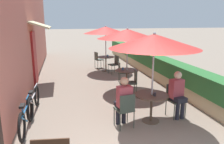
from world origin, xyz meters
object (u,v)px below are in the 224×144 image
at_px(cafe_chair_far_left, 115,63).
at_px(patio_umbrella_near, 154,41).
at_px(cafe_chair_mid_left, 132,81).
at_px(cafe_chair_far_right, 98,59).
at_px(coffee_cup_mid, 123,69).
at_px(seated_patron_near_left, 178,92).
at_px(patio_table_mid, 127,75).
at_px(patio_umbrella_far, 106,30).
at_px(bicycle_leaning, 26,116).
at_px(cafe_chair_near_left, 174,97).
at_px(cafe_chair_near_right, 125,108).
at_px(seated_patron_near_right, 123,99).
at_px(coffee_cup_far, 108,56).
at_px(patio_umbrella_mid, 127,34).
at_px(cafe_chair_mid_right, 122,71).
at_px(patio_table_far, 106,60).
at_px(coffee_cup_near, 155,94).
at_px(bicycle_second, 34,101).
at_px(patio_table_near, 151,101).

bearing_deg(cafe_chair_far_left, patio_umbrella_near, 160.61).
xyz_separation_m(cafe_chair_mid_left, cafe_chair_far_right, (-0.43, 4.57, 0.00)).
bearing_deg(coffee_cup_mid, seated_patron_near_left, -75.26).
bearing_deg(patio_table_mid, patio_umbrella_far, 93.11).
bearing_deg(seated_patron_near_left, cafe_chair_far_left, -93.88).
xyz_separation_m(patio_umbrella_near, bicycle_leaning, (-3.04, 0.24, -1.71)).
bearing_deg(patio_umbrella_near, cafe_chair_mid_left, 85.64).
xyz_separation_m(cafe_chair_near_left, cafe_chair_near_right, (-1.48, -0.39, 0.00)).
bearing_deg(seated_patron_near_right, bicycle_leaning, 162.74).
bearing_deg(patio_umbrella_far, coffee_cup_far, 27.09).
height_order(cafe_chair_near_left, coffee_cup_mid, cafe_chair_near_left).
bearing_deg(patio_umbrella_mid, patio_umbrella_near, -93.72).
bearing_deg(seated_patron_near_left, cafe_chair_mid_right, -89.98).
bearing_deg(cafe_chair_near_left, coffee_cup_mid, -84.16).
distance_m(patio_umbrella_near, patio_table_far, 6.04).
relative_size(patio_umbrella_mid, cafe_chair_mid_left, 2.60).
height_order(patio_table_far, bicycle_leaning, bicycle_leaning).
height_order(cafe_chair_mid_left, cafe_chair_far_right, same).
distance_m(seated_patron_near_left, cafe_chair_near_right, 1.54).
relative_size(seated_patron_near_right, patio_umbrella_mid, 0.55).
bearing_deg(patio_table_mid, coffee_cup_near, -93.13).
relative_size(cafe_chair_near_left, coffee_cup_mid, 9.67).
height_order(coffee_cup_far, bicycle_leaning, coffee_cup_far).
relative_size(patio_umbrella_near, patio_table_mid, 2.67).
xyz_separation_m(patio_umbrella_near, patio_table_mid, (0.18, 2.76, -1.50)).
bearing_deg(patio_umbrella_mid, coffee_cup_far, 91.29).
distance_m(seated_patron_near_left, bicycle_second, 3.92).
bearing_deg(cafe_chair_mid_right, cafe_chair_far_left, -175.43).
height_order(cafe_chair_near_right, bicycle_second, cafe_chair_near_right).
bearing_deg(patio_table_near, seated_patron_near_right, -173.53).
relative_size(patio_umbrella_mid, patio_umbrella_far, 1.00).
relative_size(seated_patron_near_right, patio_table_mid, 1.47).
bearing_deg(patio_table_near, patio_umbrella_near, 180.00).
xyz_separation_m(seated_patron_near_right, cafe_chair_mid_left, (0.91, 2.08, -0.17)).
bearing_deg(seated_patron_near_left, coffee_cup_far, -92.72).
relative_size(patio_table_near, coffee_cup_near, 9.42).
bearing_deg(patio_table_mid, cafe_chair_near_left, -77.59).
xyz_separation_m(cafe_chair_mid_left, coffee_cup_far, (-0.04, 3.91, 0.25)).
bearing_deg(seated_patron_near_left, bicycle_leaning, -11.43).
bearing_deg(patio_umbrella_mid, seated_patron_near_left, -77.73).
height_order(cafe_chair_mid_left, bicycle_second, cafe_chair_mid_left).
distance_m(cafe_chair_near_right, coffee_cup_mid, 3.13).
xyz_separation_m(patio_table_mid, cafe_chair_mid_left, (-0.03, -0.77, -0.03)).
height_order(patio_umbrella_near, cafe_chair_mid_left, patio_umbrella_near).
xyz_separation_m(cafe_chair_near_right, coffee_cup_far, (0.85, 6.10, 0.25)).
relative_size(patio_umbrella_far, bicycle_leaning, 1.34).
bearing_deg(cafe_chair_mid_left, patio_umbrella_near, -176.61).
relative_size(seated_patron_near_left, bicycle_second, 0.75).
xyz_separation_m(cafe_chair_near_right, bicycle_leaning, (-2.30, 0.44, -0.17)).
xyz_separation_m(seated_patron_near_right, patio_table_far, (0.77, 5.94, -0.14)).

